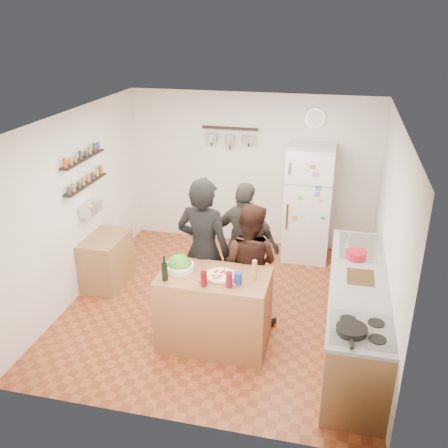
% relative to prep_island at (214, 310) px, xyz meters
% --- Properties ---
extents(room_shell, '(4.20, 4.20, 4.20)m').
position_rel_prep_island_xyz_m(room_shell, '(-0.10, 1.20, 0.79)').
color(room_shell, brown).
rests_on(room_shell, ground).
extents(prep_island, '(1.25, 0.72, 0.91)m').
position_rel_prep_island_xyz_m(prep_island, '(0.00, 0.00, 0.00)').
color(prep_island, brown).
rests_on(prep_island, floor).
extents(pizza_board, '(0.42, 0.34, 0.02)m').
position_rel_prep_island_xyz_m(pizza_board, '(0.08, -0.02, 0.47)').
color(pizza_board, brown).
rests_on(pizza_board, prep_island).
extents(pizza, '(0.34, 0.34, 0.02)m').
position_rel_prep_island_xyz_m(pizza, '(0.08, -0.02, 0.48)').
color(pizza, beige).
rests_on(pizza, pizza_board).
extents(salad_bowl, '(0.34, 0.34, 0.07)m').
position_rel_prep_island_xyz_m(salad_bowl, '(-0.42, 0.05, 0.49)').
color(salad_bowl, silver).
rests_on(salad_bowl, prep_island).
extents(wine_bottle, '(0.07, 0.07, 0.21)m').
position_rel_prep_island_xyz_m(wine_bottle, '(-0.50, -0.22, 0.56)').
color(wine_bottle, black).
rests_on(wine_bottle, prep_island).
extents(wine_glass_near, '(0.07, 0.07, 0.17)m').
position_rel_prep_island_xyz_m(wine_glass_near, '(-0.05, -0.24, 0.54)').
color(wine_glass_near, '#5B070C').
rests_on(wine_glass_near, prep_island).
extents(wine_glass_far, '(0.07, 0.07, 0.17)m').
position_rel_prep_island_xyz_m(wine_glass_far, '(0.22, -0.20, 0.54)').
color(wine_glass_far, '#5D0819').
rests_on(wine_glass_far, prep_island).
extents(pepper_mill, '(0.06, 0.06, 0.18)m').
position_rel_prep_island_xyz_m(pepper_mill, '(0.45, 0.05, 0.55)').
color(pepper_mill, '#AF7949').
rests_on(pepper_mill, prep_island).
extents(salt_canister, '(0.09, 0.09, 0.14)m').
position_rel_prep_island_xyz_m(salt_canister, '(0.30, -0.12, 0.53)').
color(salt_canister, navy).
rests_on(salt_canister, prep_island).
extents(person_left, '(0.75, 0.56, 1.89)m').
position_rel_prep_island_xyz_m(person_left, '(-0.25, 0.49, 0.49)').
color(person_left, black).
rests_on(person_left, floor).
extents(person_center, '(0.87, 0.74, 1.58)m').
position_rel_prep_island_xyz_m(person_center, '(0.29, 0.58, 0.34)').
color(person_center, black).
rests_on(person_center, floor).
extents(person_back, '(1.05, 0.69, 1.66)m').
position_rel_prep_island_xyz_m(person_back, '(0.15, 1.08, 0.38)').
color(person_back, '#2D2B28').
rests_on(person_back, floor).
extents(counter_run, '(0.63, 2.63, 0.90)m').
position_rel_prep_island_xyz_m(counter_run, '(1.60, 0.26, -0.01)').
color(counter_run, '#9E7042').
rests_on(counter_run, floor).
extents(stove_top, '(0.60, 0.62, 0.02)m').
position_rel_prep_island_xyz_m(stove_top, '(1.60, -0.69, 0.46)').
color(stove_top, white).
rests_on(stove_top, counter_run).
extents(skillet, '(0.29, 0.29, 0.06)m').
position_rel_prep_island_xyz_m(skillet, '(1.50, -0.76, 0.49)').
color(skillet, black).
rests_on(skillet, stove_top).
extents(sink, '(0.50, 0.80, 0.03)m').
position_rel_prep_island_xyz_m(sink, '(1.60, 1.11, 0.46)').
color(sink, silver).
rests_on(sink, counter_run).
extents(cutting_board, '(0.30, 0.40, 0.02)m').
position_rel_prep_island_xyz_m(cutting_board, '(1.60, 0.32, 0.46)').
color(cutting_board, brown).
rests_on(cutting_board, counter_run).
extents(red_bowl, '(0.24, 0.24, 0.10)m').
position_rel_prep_island_xyz_m(red_bowl, '(1.55, 0.78, 0.52)').
color(red_bowl, '#AB131F').
rests_on(red_bowl, counter_run).
extents(fridge, '(0.70, 0.68, 1.80)m').
position_rel_prep_island_xyz_m(fridge, '(0.85, 2.56, 0.45)').
color(fridge, white).
rests_on(fridge, floor).
extents(wall_clock, '(0.30, 0.03, 0.30)m').
position_rel_prep_island_xyz_m(wall_clock, '(0.85, 2.89, 1.69)').
color(wall_clock, silver).
rests_on(wall_clock, back_wall).
extents(spice_shelf_lower, '(0.12, 1.00, 0.02)m').
position_rel_prep_island_xyz_m(spice_shelf_lower, '(-2.03, 1.01, 1.04)').
color(spice_shelf_lower, black).
rests_on(spice_shelf_lower, left_wall).
extents(spice_shelf_upper, '(0.12, 1.00, 0.02)m').
position_rel_prep_island_xyz_m(spice_shelf_upper, '(-2.03, 1.01, 1.40)').
color(spice_shelf_upper, black).
rests_on(spice_shelf_upper, left_wall).
extents(produce_basket, '(0.18, 0.35, 0.14)m').
position_rel_prep_island_xyz_m(produce_basket, '(-2.00, 1.01, 0.69)').
color(produce_basket, silver).
rests_on(produce_basket, left_wall).
extents(side_table, '(0.50, 0.80, 0.73)m').
position_rel_prep_island_xyz_m(side_table, '(-1.84, 1.02, -0.09)').
color(side_table, '#A97847').
rests_on(side_table, floor).
extents(pot_rack, '(0.90, 0.04, 0.04)m').
position_rel_prep_island_xyz_m(pot_rack, '(-0.45, 2.81, 1.49)').
color(pot_rack, black).
rests_on(pot_rack, back_wall).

